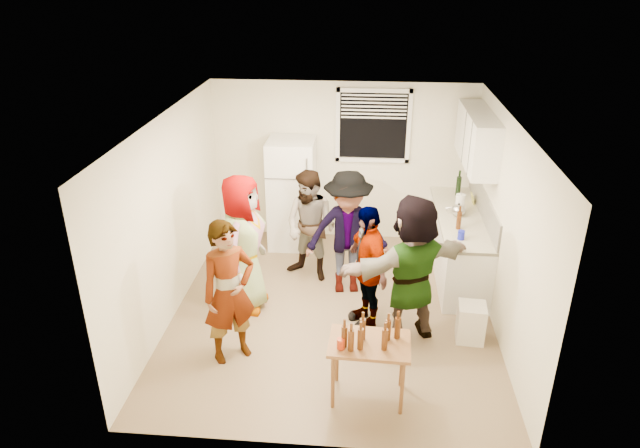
# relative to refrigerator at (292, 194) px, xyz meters

# --- Properties ---
(room) EXTENTS (4.00, 4.50, 2.50)m
(room) POSITION_rel_refrigerator_xyz_m (0.75, -1.88, -0.85)
(room) COLOR white
(room) RESTS_ON ground
(window) EXTENTS (1.12, 0.10, 1.06)m
(window) POSITION_rel_refrigerator_xyz_m (1.20, 0.33, 1.00)
(window) COLOR white
(window) RESTS_ON room
(refrigerator) EXTENTS (0.70, 0.70, 1.70)m
(refrigerator) POSITION_rel_refrigerator_xyz_m (0.00, 0.00, 0.00)
(refrigerator) COLOR white
(refrigerator) RESTS_ON ground
(counter_lower) EXTENTS (0.60, 2.20, 0.86)m
(counter_lower) POSITION_rel_refrigerator_xyz_m (2.45, -0.73, -0.42)
(counter_lower) COLOR white
(counter_lower) RESTS_ON ground
(countertop) EXTENTS (0.64, 2.22, 0.04)m
(countertop) POSITION_rel_refrigerator_xyz_m (2.45, -0.73, 0.03)
(countertop) COLOR beige
(countertop) RESTS_ON counter_lower
(backsplash) EXTENTS (0.03, 2.20, 0.36)m
(backsplash) POSITION_rel_refrigerator_xyz_m (2.74, -0.73, 0.23)
(backsplash) COLOR #B2AFA3
(backsplash) RESTS_ON countertop
(upper_cabinets) EXTENTS (0.34, 1.60, 0.70)m
(upper_cabinets) POSITION_rel_refrigerator_xyz_m (2.58, -0.53, 1.10)
(upper_cabinets) COLOR white
(upper_cabinets) RESTS_ON room
(kettle) EXTENTS (0.29, 0.27, 0.20)m
(kettle) POSITION_rel_refrigerator_xyz_m (2.40, -0.74, 0.05)
(kettle) COLOR silver
(kettle) RESTS_ON countertop
(paper_towel) EXTENTS (0.13, 0.13, 0.28)m
(paper_towel) POSITION_rel_refrigerator_xyz_m (2.43, -0.65, 0.05)
(paper_towel) COLOR white
(paper_towel) RESTS_ON countertop
(wine_bottle) EXTENTS (0.07, 0.07, 0.29)m
(wine_bottle) POSITION_rel_refrigerator_xyz_m (2.50, 0.04, 0.05)
(wine_bottle) COLOR black
(wine_bottle) RESTS_ON countertop
(beer_bottle_counter) EXTENTS (0.06, 0.06, 0.24)m
(beer_bottle_counter) POSITION_rel_refrigerator_xyz_m (2.35, -1.16, 0.05)
(beer_bottle_counter) COLOR #47230C
(beer_bottle_counter) RESTS_ON countertop
(blue_cup) EXTENTS (0.09, 0.09, 0.12)m
(blue_cup) POSITION_rel_refrigerator_xyz_m (2.34, -1.48, 0.05)
(blue_cup) COLOR #161DB4
(blue_cup) RESTS_ON countertop
(picture_frame) EXTENTS (0.02, 0.17, 0.14)m
(picture_frame) POSITION_rel_refrigerator_xyz_m (2.67, -0.25, 0.12)
(picture_frame) COLOR #BBB84C
(picture_frame) RESTS_ON countertop
(trash_bin) EXTENTS (0.34, 0.34, 0.46)m
(trash_bin) POSITION_rel_refrigerator_xyz_m (2.41, -2.33, -0.60)
(trash_bin) COLOR silver
(trash_bin) RESTS_ON ground
(serving_table) EXTENTS (0.83, 0.57, 0.68)m
(serving_table) POSITION_rel_refrigerator_xyz_m (1.22, -3.42, -0.85)
(serving_table) COLOR brown
(serving_table) RESTS_ON ground
(beer_bottle_table) EXTENTS (0.06, 0.06, 0.23)m
(beer_bottle_table) POSITION_rel_refrigerator_xyz_m (1.04, -3.56, -0.17)
(beer_bottle_table) COLOR #47230C
(beer_bottle_table) RESTS_ON serving_table
(red_cup) EXTENTS (0.08, 0.08, 0.11)m
(red_cup) POSITION_rel_refrigerator_xyz_m (0.94, -3.54, -0.17)
(red_cup) COLOR #A82A0B
(red_cup) RESTS_ON serving_table
(guest_grey) EXTENTS (1.90, 1.11, 0.57)m
(guest_grey) POSITION_rel_refrigerator_xyz_m (-0.37, -1.85, -0.85)
(guest_grey) COLOR #9C9C9C
(guest_grey) RESTS_ON ground
(guest_stripe) EXTENTS (1.49, 1.70, 0.40)m
(guest_stripe) POSITION_rel_refrigerator_xyz_m (-0.31, -2.87, -0.85)
(guest_stripe) COLOR #141933
(guest_stripe) RESTS_ON ground
(guest_back_left) EXTENTS (1.37, 1.75, 0.60)m
(guest_back_left) POSITION_rel_refrigerator_xyz_m (0.39, -1.02, -0.85)
(guest_back_left) COLOR brown
(guest_back_left) RESTS_ON ground
(guest_back_right) EXTENTS (1.33, 1.84, 0.63)m
(guest_back_right) POSITION_rel_refrigerator_xyz_m (0.91, -1.32, -0.85)
(guest_back_right) COLOR #3B3B40
(guest_back_right) RESTS_ON ground
(guest_black) EXTENTS (1.81, 1.49, 0.38)m
(guest_black) POSITION_rel_refrigerator_xyz_m (1.17, -2.07, -0.85)
(guest_black) COLOR black
(guest_black) RESTS_ON ground
(guest_orange) EXTENTS (2.34, 2.39, 0.53)m
(guest_orange) POSITION_rel_refrigerator_xyz_m (1.68, -2.33, -0.85)
(guest_orange) COLOR #C16541
(guest_orange) RESTS_ON ground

